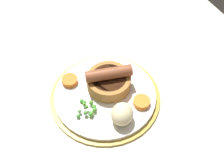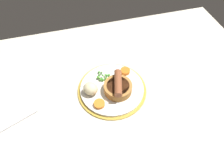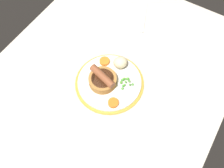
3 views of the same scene
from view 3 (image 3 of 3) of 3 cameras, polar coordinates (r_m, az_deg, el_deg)
name	(u,v)px [view 3 (image 3 of 3)]	position (r cm, az deg, el deg)	size (l,w,h in cm)	color
dining_table	(100,90)	(87.46, -2.73, -1.49)	(110.00, 80.00, 3.00)	beige
dinner_plate	(110,82)	(86.53, -0.57, 0.35)	(23.96, 23.96, 1.40)	#B79333
sausage_pudding	(102,79)	(83.98, -2.36, 1.15)	(9.53, 10.15, 5.44)	#AD7538
pea_pile	(126,82)	(84.83, 3.12, 0.46)	(5.04, 4.75, 1.64)	green
potato_chunk_1	(120,63)	(87.38, 1.93, 4.93)	(4.41, 4.99, 4.26)	beige
carrot_slice_0	(105,61)	(89.53, -1.71, 5.20)	(3.59, 3.59, 1.14)	orange
carrot_slice_2	(113,103)	(81.42, 0.30, -4.32)	(3.49, 3.49, 1.21)	orange
fork	(144,16)	(106.65, 7.26, 15.24)	(18.00, 1.60, 0.60)	silver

